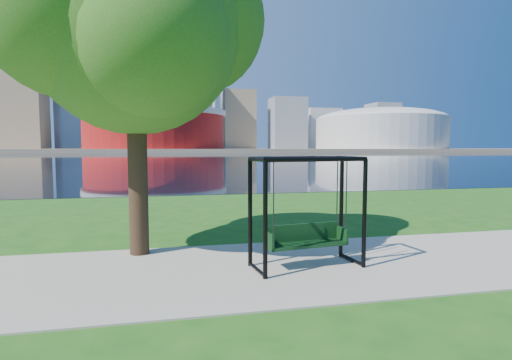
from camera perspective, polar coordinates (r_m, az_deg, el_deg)
name	(u,v)px	position (r m, az deg, el deg)	size (l,w,h in m)	color
ground	(269,261)	(8.43, 1.90, -11.53)	(900.00, 900.00, 0.00)	#1E5114
path	(276,268)	(7.97, 2.80, -12.39)	(120.00, 4.00, 0.03)	#9E937F
river	(177,157)	(109.90, -11.22, 3.26)	(900.00, 180.00, 0.02)	black
far_bank	(172,150)	(313.87, -11.91, 4.22)	(900.00, 228.00, 2.00)	#937F60
stadium	(155,128)	(243.28, -14.23, 7.22)	(83.00, 83.00, 32.00)	maroon
arena	(380,128)	(279.16, 17.30, 7.14)	(84.00, 84.00, 26.56)	beige
skyline	(166,106)	(328.97, -12.78, 10.30)	(392.00, 66.00, 96.50)	gray
swing	(306,214)	(7.84, 7.20, -4.91)	(2.22, 1.18, 2.18)	black
park_tree	(132,21)	(9.42, -17.31, 20.85)	(5.81, 5.25, 7.22)	black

